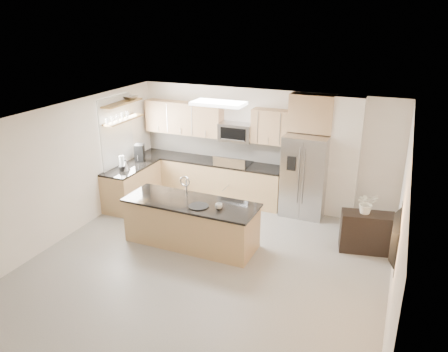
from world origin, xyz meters
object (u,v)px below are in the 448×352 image
at_px(range, 234,182).
at_px(flower_vase, 367,198).
at_px(platter, 199,206).
at_px(blender, 122,164).
at_px(island, 191,223).
at_px(bowl, 130,97).
at_px(microwave, 236,132).
at_px(cup, 219,206).
at_px(refrigerator, 305,175).
at_px(credenza, 367,232).
at_px(coffee_maker, 139,153).
at_px(television, 391,236).
at_px(kettle, 126,165).

bearing_deg(range, flower_vase, -21.33).
distance_m(platter, blender, 2.53).
xyz_separation_m(island, bowl, (-2.26, 1.58, 1.95)).
bearing_deg(microwave, bowl, -161.53).
distance_m(microwave, cup, 2.59).
relative_size(refrigerator, blender, 5.26).
distance_m(refrigerator, credenza, 1.92).
height_order(coffee_maker, bowl, bowl).
bearing_deg(coffee_maker, cup, -31.00).
bearing_deg(blender, flower_vase, 2.07).
xyz_separation_m(microwave, cup, (0.62, -2.41, -0.71)).
distance_m(refrigerator, television, 3.62).
height_order(range, bowl, bowl).
xyz_separation_m(blender, coffee_maker, (-0.02, 0.71, 0.04)).
xyz_separation_m(island, cup, (0.61, -0.09, 0.48)).
xyz_separation_m(range, flower_vase, (3.04, -1.19, 0.58)).
relative_size(range, island, 0.45).
height_order(refrigerator, kettle, refrigerator).
xyz_separation_m(range, coffee_maker, (-2.09, -0.66, 0.63)).
bearing_deg(microwave, kettle, -144.50).
height_order(refrigerator, television, refrigerator).
xyz_separation_m(microwave, refrigerator, (1.66, -0.17, -0.74)).
bearing_deg(island, bowl, 146.03).
relative_size(cup, television, 0.12).
bearing_deg(television, coffee_maker, 66.28).
relative_size(kettle, flower_vase, 0.40).
height_order(microwave, platter, microwave).
bearing_deg(flower_vase, refrigerator, 140.42).
distance_m(platter, bowl, 3.39).
relative_size(credenza, kettle, 3.92).
bearing_deg(range, cup, -74.87).
xyz_separation_m(platter, coffee_maker, (-2.34, 1.69, 0.22)).
xyz_separation_m(microwave, coffee_maker, (-2.09, -0.78, -0.52)).
distance_m(blender, television, 5.86).
bearing_deg(range, microwave, 90.00).
height_order(credenza, television, television).
height_order(platter, television, television).
relative_size(range, television, 1.06).
relative_size(refrigerator, cup, 13.88).
bearing_deg(flower_vase, island, -161.42).
bearing_deg(platter, island, 147.81).
bearing_deg(refrigerator, flower_vase, -39.58).
bearing_deg(microwave, range, -90.00).
xyz_separation_m(credenza, kettle, (-5.13, -0.12, 0.65)).
bearing_deg(flower_vase, television, -76.31).
bearing_deg(island, cup, -7.14).
bearing_deg(range, television, -41.64).
distance_m(microwave, refrigerator, 1.82).
height_order(refrigerator, credenza, refrigerator).
relative_size(blender, kettle, 1.41).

